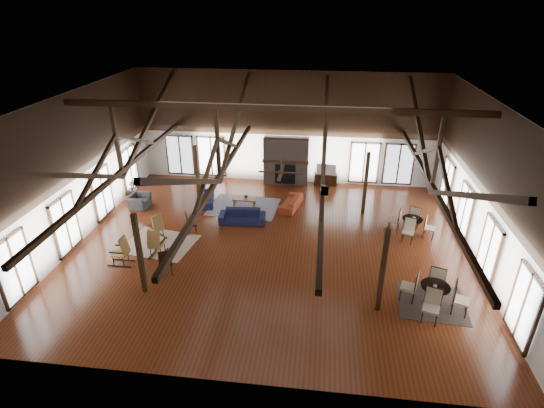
# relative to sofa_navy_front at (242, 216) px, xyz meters

# --- Properties ---
(floor) EXTENTS (16.00, 16.00, 0.00)m
(floor) POSITION_rel_sofa_navy_front_xyz_m (1.54, -1.87, -0.31)
(floor) COLOR #5F2614
(floor) RESTS_ON ground
(ceiling) EXTENTS (16.00, 14.00, 0.02)m
(ceiling) POSITION_rel_sofa_navy_front_xyz_m (1.54, -1.87, 5.69)
(ceiling) COLOR black
(ceiling) RESTS_ON wall_back
(wall_back) EXTENTS (16.00, 0.02, 6.00)m
(wall_back) POSITION_rel_sofa_navy_front_xyz_m (1.54, 5.13, 2.69)
(wall_back) COLOR silver
(wall_back) RESTS_ON floor
(wall_front) EXTENTS (16.00, 0.02, 6.00)m
(wall_front) POSITION_rel_sofa_navy_front_xyz_m (1.54, -8.87, 2.69)
(wall_front) COLOR silver
(wall_front) RESTS_ON floor
(wall_left) EXTENTS (0.02, 14.00, 6.00)m
(wall_left) POSITION_rel_sofa_navy_front_xyz_m (-6.46, -1.87, 2.69)
(wall_left) COLOR silver
(wall_left) RESTS_ON floor
(wall_right) EXTENTS (0.02, 14.00, 6.00)m
(wall_right) POSITION_rel_sofa_navy_front_xyz_m (9.54, -1.87, 2.69)
(wall_right) COLOR silver
(wall_right) RESTS_ON floor
(roof_truss) EXTENTS (15.60, 14.07, 3.14)m
(roof_truss) POSITION_rel_sofa_navy_front_xyz_m (1.54, -1.87, 3.72)
(roof_truss) COLOR #301E0D
(roof_truss) RESTS_ON wall_back
(post_grid) EXTENTS (8.16, 7.16, 3.05)m
(post_grid) POSITION_rel_sofa_navy_front_xyz_m (1.54, -1.87, 1.22)
(post_grid) COLOR #301E0D
(post_grid) RESTS_ON floor
(fireplace) EXTENTS (2.50, 0.69, 2.60)m
(fireplace) POSITION_rel_sofa_navy_front_xyz_m (1.54, 4.80, 0.98)
(fireplace) COLOR brown
(fireplace) RESTS_ON floor
(ceiling_fan) EXTENTS (1.60, 1.60, 0.75)m
(ceiling_fan) POSITION_rel_sofa_navy_front_xyz_m (2.04, -2.87, 3.43)
(ceiling_fan) COLOR black
(ceiling_fan) RESTS_ON roof_truss
(sofa_navy_front) EXTENTS (2.14, 0.96, 0.61)m
(sofa_navy_front) POSITION_rel_sofa_navy_front_xyz_m (0.00, 0.00, 0.00)
(sofa_navy_front) COLOR #15193B
(sofa_navy_front) RESTS_ON floor
(sofa_navy_left) EXTENTS (1.95, 1.10, 0.54)m
(sofa_navy_left) POSITION_rel_sofa_navy_front_xyz_m (-2.18, 1.83, -0.04)
(sofa_navy_left) COLOR #151D3B
(sofa_navy_left) RESTS_ON floor
(sofa_orange) EXTENTS (2.01, 1.14, 0.55)m
(sofa_orange) POSITION_rel_sofa_navy_front_xyz_m (2.07, 1.82, -0.03)
(sofa_orange) COLOR #95361C
(sofa_orange) RESTS_ON floor
(coffee_table) EXTENTS (1.16, 0.58, 0.45)m
(coffee_table) POSITION_rel_sofa_navy_front_xyz_m (-0.20, 1.67, 0.08)
(coffee_table) COLOR brown
(coffee_table) RESTS_ON floor
(vase) EXTENTS (0.20, 0.20, 0.18)m
(vase) POSITION_rel_sofa_navy_front_xyz_m (-0.14, 1.74, 0.23)
(vase) COLOR #B2B2B2
(vase) RESTS_ON coffee_table
(armchair) EXTENTS (1.08, 0.97, 0.65)m
(armchair) POSITION_rel_sofa_navy_front_xyz_m (-5.30, 0.94, 0.02)
(armchair) COLOR #2D2C2F
(armchair) RESTS_ON floor
(side_table_lamp) EXTENTS (0.41, 0.41, 1.05)m
(side_table_lamp) POSITION_rel_sofa_navy_front_xyz_m (-5.98, 1.75, 0.09)
(side_table_lamp) COLOR black
(side_table_lamp) RESTS_ON floor
(rocking_chair_a) EXTENTS (0.97, 0.88, 1.12)m
(rocking_chair_a) POSITION_rel_sofa_navy_front_xyz_m (-3.33, -1.82, 0.22)
(rocking_chair_a) COLOR olive
(rocking_chair_a) RESTS_ON floor
(rocking_chair_b) EXTENTS (0.56, 0.95, 1.18)m
(rocking_chair_b) POSITION_rel_sofa_navy_front_xyz_m (-2.87, -3.17, 0.25)
(rocking_chair_b) COLOR olive
(rocking_chair_b) RESTS_ON floor
(rocking_chair_c) EXTENTS (0.93, 0.52, 1.19)m
(rocking_chair_c) POSITION_rel_sofa_navy_front_xyz_m (-3.93, -3.85, 0.26)
(rocking_chair_c) COLOR olive
(rocking_chair_c) RESTS_ON floor
(side_chair_a) EXTENTS (0.59, 0.59, 1.03)m
(side_chair_a) POSITION_rel_sofa_navy_front_xyz_m (-2.09, -1.30, 0.29)
(side_chair_a) COLOR black
(side_chair_a) RESTS_ON floor
(side_chair_b) EXTENTS (0.62, 0.62, 1.11)m
(side_chair_b) POSITION_rel_sofa_navy_front_xyz_m (-2.03, -4.39, 0.34)
(side_chair_b) COLOR black
(side_chair_b) RESTS_ON floor
(cafe_table_near) EXTENTS (2.22, 2.22, 1.14)m
(cafe_table_near) POSITION_rel_sofa_navy_front_xyz_m (7.37, -4.98, 0.26)
(cafe_table_near) COLOR black
(cafe_table_near) RESTS_ON floor
(cafe_table_far) EXTENTS (2.01, 2.01, 1.03)m
(cafe_table_far) POSITION_rel_sofa_navy_front_xyz_m (7.47, -0.12, 0.21)
(cafe_table_far) COLOR black
(cafe_table_far) RESTS_ON floor
(cup_near) EXTENTS (0.13, 0.13, 0.10)m
(cup_near) POSITION_rel_sofa_navy_front_xyz_m (7.33, -5.07, 0.56)
(cup_near) COLOR #B2B2B2
(cup_near) RESTS_ON cafe_table_near
(cup_far) EXTENTS (0.18, 0.18, 0.11)m
(cup_far) POSITION_rel_sofa_navy_front_xyz_m (7.52, -0.18, 0.49)
(cup_far) COLOR #B2B2B2
(cup_far) RESTS_ON cafe_table_far
(tv_console) EXTENTS (1.22, 0.46, 0.61)m
(tv_console) POSITION_rel_sofa_navy_front_xyz_m (3.73, 4.88, 0.00)
(tv_console) COLOR black
(tv_console) RESTS_ON floor
(television) EXTENTS (1.05, 0.25, 0.60)m
(television) POSITION_rel_sofa_navy_front_xyz_m (3.75, 4.88, 0.61)
(television) COLOR #B2B2B2
(television) RESTS_ON tv_console
(rug_tan) EXTENTS (3.13, 2.64, 0.01)m
(rug_tan) POSITION_rel_sofa_navy_front_xyz_m (-3.11, -2.26, -0.30)
(rug_tan) COLOR tan
(rug_tan) RESTS_ON floor
(rug_navy) EXTENTS (3.45, 2.69, 0.01)m
(rug_navy) POSITION_rel_sofa_navy_front_xyz_m (-0.23, 1.58, -0.30)
(rug_navy) COLOR #1A2449
(rug_navy) RESTS_ON floor
(rug_dark) EXTENTS (2.35, 2.16, 0.01)m
(rug_dark) POSITION_rel_sofa_navy_front_xyz_m (7.40, -4.83, -0.30)
(rug_dark) COLOR black
(rug_dark) RESTS_ON floor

